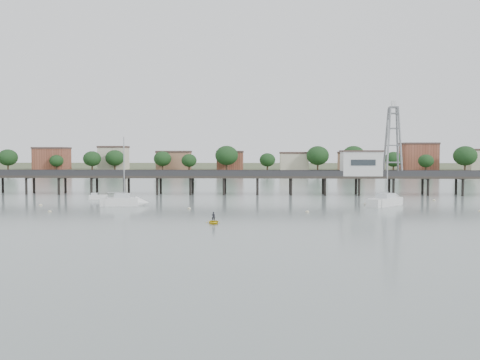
% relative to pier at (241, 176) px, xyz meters
% --- Properties ---
extents(ground_plane, '(500.00, 500.00, 0.00)m').
position_rel_pier_xyz_m(ground_plane, '(0.00, -60.00, -3.79)').
color(ground_plane, gray).
rests_on(ground_plane, ground).
extents(pier, '(150.00, 5.00, 5.50)m').
position_rel_pier_xyz_m(pier, '(0.00, 0.00, 0.00)').
color(pier, '#2D2823').
rests_on(pier, ground).
extents(pier_building, '(8.40, 5.40, 5.30)m').
position_rel_pier_xyz_m(pier_building, '(25.00, 0.00, 2.87)').
color(pier_building, silver).
rests_on(pier_building, ground).
extents(lattice_tower, '(3.20, 3.20, 15.50)m').
position_rel_pier_xyz_m(lattice_tower, '(31.50, 0.00, 7.31)').
color(lattice_tower, slate).
rests_on(lattice_tower, ground).
extents(sailboat_b, '(7.44, 2.98, 12.05)m').
position_rel_pier_xyz_m(sailboat_b, '(-17.74, -24.12, -3.15)').
color(sailboat_b, white).
rests_on(sailboat_b, ground).
extents(sailboat_c, '(8.15, 8.68, 15.15)m').
position_rel_pier_xyz_m(sailboat_c, '(26.22, -20.88, -3.16)').
color(sailboat_c, white).
rests_on(sailboat_c, ground).
extents(white_tender, '(3.58, 1.97, 1.32)m').
position_rel_pier_xyz_m(white_tender, '(-26.66, -12.33, -3.39)').
color(white_tender, white).
rests_on(white_tender, ground).
extents(yellow_dinghy, '(1.94, 0.81, 2.63)m').
position_rel_pier_xyz_m(yellow_dinghy, '(-1.47, -45.78, -3.79)').
color(yellow_dinghy, yellow).
rests_on(yellow_dinghy, ground).
extents(dinghy_occupant, '(0.52, 1.26, 0.29)m').
position_rel_pier_xyz_m(dinghy_occupant, '(-1.47, -45.78, -3.79)').
color(dinghy_occupant, black).
rests_on(dinghy_occupant, ground).
extents(mooring_buoys, '(70.24, 21.74, 0.39)m').
position_rel_pier_xyz_m(mooring_buoys, '(5.78, -26.49, -3.71)').
color(mooring_buoys, beige).
rests_on(mooring_buoys, ground).
extents(far_shore, '(500.00, 170.00, 10.40)m').
position_rel_pier_xyz_m(far_shore, '(0.36, 179.58, -2.85)').
color(far_shore, '#475133').
rests_on(far_shore, ground).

